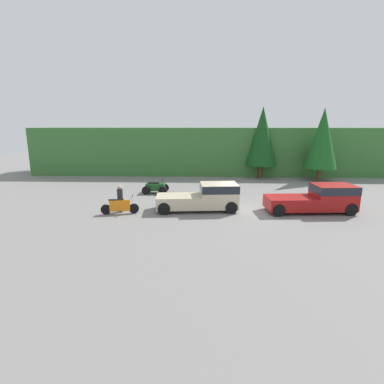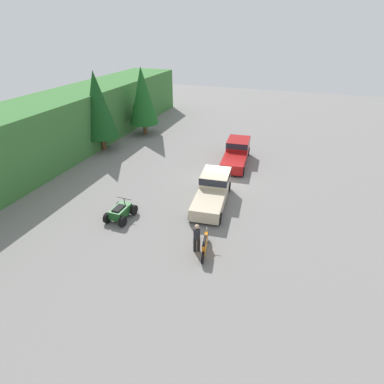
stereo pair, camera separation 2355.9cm
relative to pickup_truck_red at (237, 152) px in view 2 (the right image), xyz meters
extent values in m
plane|color=slate|center=(-4.89, 0.28, -0.94)|extent=(80.00, 80.00, 0.00)
cube|color=#387033|center=(-4.89, 16.28, 1.69)|extent=(44.00, 6.00, 5.26)
cylinder|color=brown|center=(-1.39, 13.10, -0.27)|extent=(0.45, 0.45, 1.34)
cone|color=#144719|center=(-1.39, 13.10, 3.45)|extent=(3.28, 3.28, 6.11)
cylinder|color=brown|center=(4.22, 11.36, -0.29)|extent=(0.43, 0.43, 1.30)
cone|color=#19561E|center=(4.22, 11.36, 3.31)|extent=(3.17, 3.17, 5.91)
cube|color=maroon|center=(0.92, 0.07, 0.06)|extent=(2.66, 2.12, 1.58)
cube|color=#1E232D|center=(0.92, 0.07, 0.58)|extent=(2.68, 2.14, 0.51)
cube|color=maroon|center=(-1.87, -0.14, -0.32)|extent=(3.22, 2.16, 0.81)
cylinder|color=black|center=(1.61, 1.01, -0.55)|extent=(0.80, 0.34, 0.78)
cylinder|color=black|center=(1.74, -0.75, -0.55)|extent=(0.80, 0.34, 0.78)
cylinder|color=black|center=(-2.97, 0.66, -0.55)|extent=(0.80, 0.34, 0.78)
cylinder|color=black|center=(-2.83, -1.10, -0.55)|extent=(0.80, 0.34, 0.78)
cube|color=beige|center=(-6.49, 0.21, 0.06)|extent=(2.56, 2.14, 1.58)
cube|color=#1E232D|center=(-6.49, 0.21, 0.58)|extent=(2.58, 2.17, 0.51)
cube|color=beige|center=(-9.14, -0.04, -0.32)|extent=(3.09, 2.19, 0.81)
cylinder|color=black|center=(-5.89, 1.15, -0.55)|extent=(0.81, 0.35, 0.78)
cylinder|color=black|center=(-5.72, -0.61, -0.55)|extent=(0.81, 0.35, 0.78)
cylinder|color=black|center=(-10.17, 0.75, -0.55)|extent=(0.81, 0.35, 0.78)
cylinder|color=black|center=(-10.01, -1.01, -0.55)|extent=(0.81, 0.35, 0.78)
cylinder|color=black|center=(-11.97, -0.82, -0.62)|extent=(0.65, 0.21, 0.64)
cylinder|color=black|center=(-13.70, -1.12, -0.62)|extent=(0.65, 0.21, 0.64)
cube|color=orange|center=(-12.84, -0.97, -0.39)|extent=(1.29, 0.38, 0.71)
cylinder|color=#B7B7BC|center=(-12.02, -0.82, -0.20)|extent=(0.31, 0.10, 0.81)
cylinder|color=black|center=(-12.02, -0.82, 0.21)|extent=(0.14, 0.60, 0.04)
cube|color=black|center=(-13.05, -1.00, -0.01)|extent=(0.95, 0.30, 0.06)
cylinder|color=black|center=(-10.80, 5.63, -0.61)|extent=(0.68, 0.23, 0.67)
cylinder|color=black|center=(-10.82, 4.52, -0.61)|extent=(0.68, 0.23, 0.67)
cylinder|color=black|center=(-12.19, 5.66, -0.61)|extent=(0.68, 0.23, 0.67)
cylinder|color=black|center=(-12.21, 4.55, -0.61)|extent=(0.68, 0.23, 0.67)
cube|color=#194C1E|center=(-11.51, 5.09, -0.40)|extent=(1.53, 0.89, 0.58)
cylinder|color=black|center=(-10.95, 5.08, 0.06)|extent=(0.05, 0.05, 0.35)
cylinder|color=black|center=(-10.95, 5.08, 0.24)|extent=(0.06, 1.04, 0.04)
cube|color=black|center=(-11.67, 5.10, -0.07)|extent=(0.89, 0.51, 0.08)
cylinder|color=black|center=(-12.95, -0.43, -0.50)|extent=(0.23, 0.23, 0.88)
cylinder|color=black|center=(-12.88, -0.62, -0.50)|extent=(0.23, 0.23, 0.88)
cylinder|color=#232328|center=(-12.91, -0.52, 0.26)|extent=(0.47, 0.47, 0.66)
sphere|color=tan|center=(-12.91, -0.52, 0.71)|extent=(0.30, 0.30, 0.24)
camera|label=1|loc=(-7.51, -19.17, 4.62)|focal=28.00mm
camera|label=2|loc=(-25.14, -4.52, 10.08)|focal=28.00mm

